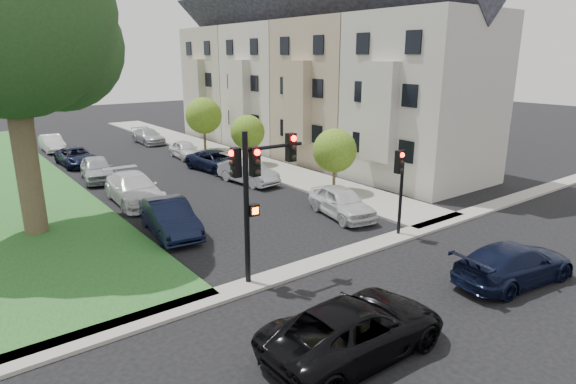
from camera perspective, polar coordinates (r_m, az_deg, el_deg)
ground at (r=17.45m, az=10.07°, el=-9.94°), size 140.00×140.00×0.00m
sidewalk_right at (r=39.87m, az=-8.73°, el=4.85°), size 3.50×44.00×0.12m
sidewalk_cross at (r=18.70m, az=5.58°, el=-7.74°), size 60.00×1.00×0.12m
house_a at (r=30.45m, az=16.01°, el=14.13°), size 7.70×7.55×15.97m
house_b at (r=35.52m, az=6.07°, el=14.79°), size 7.70×7.55×15.97m
house_c at (r=41.34m, az=-1.25°, el=14.99°), size 7.70×7.55×15.97m
house_d at (r=47.63m, az=-6.72°, el=15.00°), size 7.70×7.55×15.97m
eucalyptus at (r=22.72m, az=-30.78°, el=17.98°), size 9.51×8.63×13.47m
small_tree_a at (r=26.93m, az=5.56°, el=4.90°), size 2.46×2.46×3.69m
small_tree_b at (r=34.05m, az=-4.81°, el=7.09°), size 2.39×2.39×3.59m
small_tree_c at (r=39.63m, az=-9.96°, el=8.90°), size 2.92×2.92×4.37m
traffic_signal_main at (r=15.74m, az=-3.81°, el=1.46°), size 2.56×0.66×5.25m
traffic_signal_secondary at (r=20.60m, az=13.14°, el=1.75°), size 0.49×0.39×3.80m
car_cross_near at (r=13.04m, az=7.99°, el=-15.67°), size 5.28×2.46×1.46m
car_cross_far at (r=18.30m, az=25.24°, el=-7.66°), size 4.98×2.54×1.38m
car_parked_0 at (r=23.35m, az=6.37°, el=-1.18°), size 2.53×4.53×1.45m
car_parked_1 at (r=29.42m, az=-4.75°, el=2.40°), size 2.05×4.50×1.43m
car_parked_2 at (r=32.95m, az=-8.43°, el=3.66°), size 2.86×5.10×1.35m
car_parked_3 at (r=37.55m, az=-12.08°, el=4.93°), size 1.83×3.96×1.31m
car_parked_4 at (r=44.83m, az=-16.22°, el=6.36°), size 1.82×4.44×1.29m
car_parked_5 at (r=21.53m, az=-13.84°, el=-2.94°), size 2.16×4.77×1.52m
car_parked_6 at (r=26.60m, az=-17.78°, el=0.37°), size 2.48×5.46×1.55m
car_parked_7 at (r=32.24m, az=-21.70°, el=2.57°), size 2.46×4.64×1.50m
car_parked_8 at (r=37.38m, az=-23.79°, el=3.86°), size 2.19×4.62×1.27m
car_parked_9 at (r=43.87m, az=-26.17°, el=5.21°), size 1.48×4.10×1.34m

